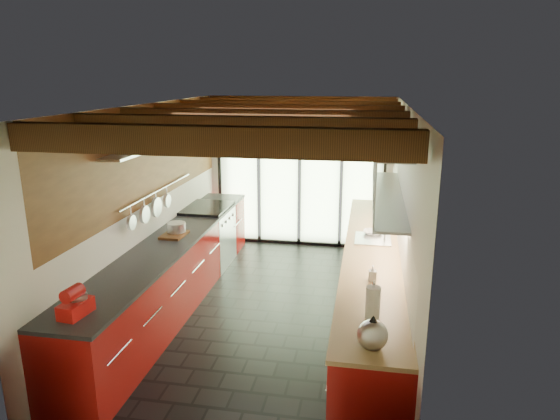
% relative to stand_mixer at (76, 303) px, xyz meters
% --- Properties ---
extents(ground, '(5.50, 5.50, 0.00)m').
position_rel_stand_mixer_xyz_m(ground, '(1.27, 2.16, -1.03)').
color(ground, black).
rests_on(ground, ground).
extents(room_shell, '(5.50, 5.50, 5.50)m').
position_rel_stand_mixer_xyz_m(room_shell, '(1.27, 2.16, 0.62)').
color(room_shell, silver).
rests_on(room_shell, ground).
extents(ceiling_beams, '(3.14, 5.06, 4.90)m').
position_rel_stand_mixer_xyz_m(ceiling_beams, '(1.27, 2.54, 1.43)').
color(ceiling_beams, '#593316').
rests_on(ceiling_beams, ground).
extents(glass_door, '(2.95, 0.10, 2.90)m').
position_rel_stand_mixer_xyz_m(glass_door, '(1.27, 4.85, 0.63)').
color(glass_door, '#C6EAAD').
rests_on(glass_door, ground).
extents(left_counter, '(0.68, 5.00, 0.92)m').
position_rel_stand_mixer_xyz_m(left_counter, '(-0.01, 2.16, -0.57)').
color(left_counter, maroon).
rests_on(left_counter, ground).
extents(range_stove, '(0.66, 0.90, 0.97)m').
position_rel_stand_mixer_xyz_m(range_stove, '(-0.01, 3.61, -0.56)').
color(range_stove, silver).
rests_on(range_stove, ground).
extents(right_counter, '(0.68, 5.00, 0.92)m').
position_rel_stand_mixer_xyz_m(right_counter, '(2.54, 2.16, -0.57)').
color(right_counter, maroon).
rests_on(right_counter, ground).
extents(sink_assembly, '(0.45, 0.52, 0.43)m').
position_rel_stand_mixer_xyz_m(sink_assembly, '(2.56, 2.56, -0.07)').
color(sink_assembly, silver).
rests_on(sink_assembly, right_counter).
extents(upper_cabinets_right, '(0.34, 3.00, 3.00)m').
position_rel_stand_mixer_xyz_m(upper_cabinets_right, '(2.70, 2.46, 0.82)').
color(upper_cabinets_right, silver).
rests_on(upper_cabinets_right, ground).
extents(left_wall_fixtures, '(0.28, 2.60, 0.96)m').
position_rel_stand_mixer_xyz_m(left_wall_fixtures, '(-0.20, 2.30, 0.85)').
color(left_wall_fixtures, silver).
rests_on(left_wall_fixtures, ground).
extents(stand_mixer, '(0.21, 0.32, 0.28)m').
position_rel_stand_mixer_xyz_m(stand_mixer, '(0.00, 0.00, 0.00)').
color(stand_mixer, red).
rests_on(stand_mixer, left_counter).
extents(pot_large, '(0.30, 0.30, 0.15)m').
position_rel_stand_mixer_xyz_m(pot_large, '(0.00, 2.33, -0.03)').
color(pot_large, silver).
rests_on(pot_large, left_counter).
extents(pot_small, '(0.26, 0.26, 0.09)m').
position_rel_stand_mixer_xyz_m(pot_small, '(0.00, 2.31, -0.07)').
color(pot_small, silver).
rests_on(pot_small, left_counter).
extents(cutting_board, '(0.29, 0.40, 0.03)m').
position_rel_stand_mixer_xyz_m(cutting_board, '(0.00, 2.24, -0.09)').
color(cutting_board, brown).
rests_on(cutting_board, left_counter).
extents(kettle, '(0.29, 0.32, 0.28)m').
position_rel_stand_mixer_xyz_m(kettle, '(2.54, -0.09, 0.01)').
color(kettle, silver).
rests_on(kettle, right_counter).
extents(paper_towel, '(0.15, 0.15, 0.34)m').
position_rel_stand_mixer_xyz_m(paper_towel, '(2.54, 0.40, 0.03)').
color(paper_towel, white).
rests_on(paper_towel, right_counter).
extents(soap_bottle, '(0.08, 0.08, 0.17)m').
position_rel_stand_mixer_xyz_m(soap_bottle, '(2.54, 1.21, -0.03)').
color(soap_bottle, silver).
rests_on(soap_bottle, right_counter).
extents(bowl, '(0.24, 0.24, 0.06)m').
position_rel_stand_mixer_xyz_m(bowl, '(2.54, 2.75, -0.08)').
color(bowl, silver).
rests_on(bowl, right_counter).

